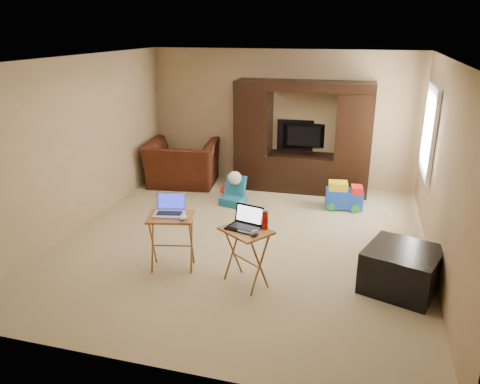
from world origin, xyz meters
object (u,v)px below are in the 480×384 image
(plush_toy, at_px, (230,186))
(tray_table_left, at_px, (172,242))
(entertainment_center, at_px, (302,137))
(child_rocker, at_px, (233,191))
(push_toy, at_px, (344,195))
(recliner, at_px, (182,164))
(laptop_right, at_px, (243,219))
(water_bottle, at_px, (265,220))
(laptop_left, at_px, (169,206))
(television, at_px, (304,137))
(mouse_left, at_px, (183,217))
(ottoman, at_px, (401,269))
(tray_table_right, at_px, (246,257))
(mouse_right, at_px, (255,233))

(plush_toy, height_order, tray_table_left, tray_table_left)
(entertainment_center, height_order, child_rocker, entertainment_center)
(child_rocker, xyz_separation_m, push_toy, (1.83, 0.33, -0.02))
(recliner, relative_size, laptop_right, 3.51)
(tray_table_left, bearing_deg, water_bottle, -15.92)
(tray_table_left, distance_m, laptop_left, 0.48)
(push_toy, height_order, laptop_right, laptop_right)
(child_rocker, bearing_deg, plush_toy, 127.60)
(laptop_right, bearing_deg, laptop_left, -173.30)
(laptop_left, bearing_deg, child_rocker, 74.94)
(laptop_right, bearing_deg, water_bottle, 28.67)
(recliner, bearing_deg, plush_toy, 150.59)
(push_toy, bearing_deg, television, 123.04)
(laptop_left, distance_m, mouse_left, 0.26)
(push_toy, height_order, ottoman, ottoman)
(tray_table_right, distance_m, water_bottle, 0.50)
(child_rocker, height_order, water_bottle, water_bottle)
(plush_toy, xyz_separation_m, mouse_left, (0.24, -2.75, 0.53))
(plush_toy, height_order, push_toy, push_toy)
(laptop_left, xyz_separation_m, mouse_left, (0.22, -0.10, -0.09))
(push_toy, relative_size, mouse_right, 4.34)
(tray_table_left, relative_size, mouse_left, 4.92)
(push_toy, height_order, mouse_right, mouse_right)
(ottoman, distance_m, tray_table_right, 1.79)
(recliner, xyz_separation_m, child_rocker, (1.24, -0.78, -0.17))
(plush_toy, distance_m, mouse_right, 3.19)
(laptop_right, xyz_separation_m, mouse_right, (0.17, -0.14, -0.09))
(plush_toy, height_order, laptop_left, laptop_left)
(television, distance_m, tray_table_right, 3.84)
(push_toy, height_order, tray_table_left, tray_table_left)
(mouse_right, bearing_deg, push_toy, 74.11)
(push_toy, relative_size, ottoman, 0.79)
(mouse_right, bearing_deg, entertainment_center, 90.32)
(laptop_left, xyz_separation_m, water_bottle, (1.21, -0.08, -0.02))
(recliner, bearing_deg, mouse_right, 115.79)
(tray_table_right, bearing_deg, television, 122.96)
(child_rocker, distance_m, ottoman, 3.35)
(entertainment_center, height_order, mouse_right, entertainment_center)
(tray_table_right, xyz_separation_m, water_bottle, (0.20, 0.08, 0.46))
(push_toy, relative_size, tray_table_left, 0.87)
(entertainment_center, distance_m, mouse_left, 3.62)
(push_toy, distance_m, tray_table_right, 2.95)
(ottoman, xyz_separation_m, tray_table_right, (-1.75, -0.37, 0.10))
(recliner, relative_size, child_rocker, 2.58)
(laptop_right, bearing_deg, ottoman, 25.59)
(plush_toy, bearing_deg, mouse_right, -68.45)
(television, bearing_deg, laptop_right, 81.55)
(recliner, xyz_separation_m, mouse_right, (2.24, -3.36, 0.31))
(ottoman, bearing_deg, plush_toy, 138.65)
(tray_table_right, height_order, water_bottle, water_bottle)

